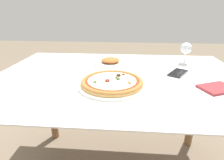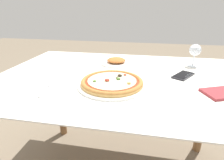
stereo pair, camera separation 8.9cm
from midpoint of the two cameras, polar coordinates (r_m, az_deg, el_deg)
dining_table at (r=1.06m, az=-0.26°, el=-3.09°), size 1.38×0.96×0.74m
pizza_plate at (r=0.89m, az=-2.84°, el=-0.83°), size 0.33×0.33×0.04m
fork at (r=0.90m, az=-22.67°, el=-3.31°), size 0.06×0.17×0.00m
wine_glass_far_left at (r=1.29m, az=19.82°, el=8.86°), size 0.07×0.07×0.14m
cell_phone at (r=1.10m, az=17.31°, el=2.06°), size 0.14×0.16×0.01m
side_plate at (r=1.24m, az=-2.58°, el=5.61°), size 0.20×0.20×0.04m
napkin_folded at (r=0.96m, az=27.14°, el=-2.28°), size 0.18×0.16×0.01m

